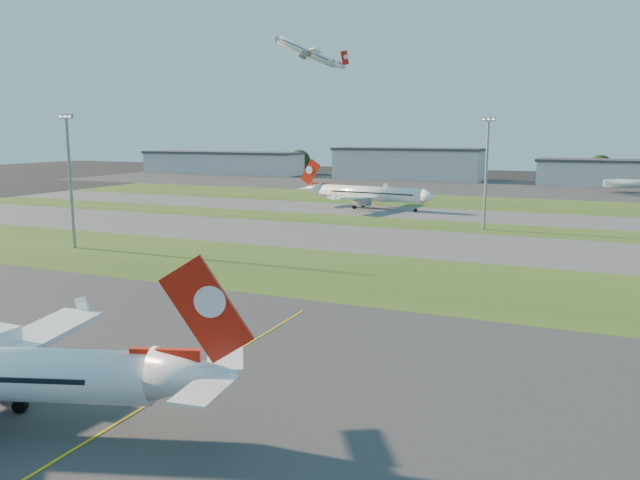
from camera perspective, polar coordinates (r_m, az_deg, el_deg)
The scene contains 20 objects.
ground at distance 58.70m, azimuth -19.21°, elevation -13.18°, with size 700.00×700.00×0.00m, color black.
apron_near at distance 58.70m, azimuth -19.21°, elevation -13.18°, with size 300.00×70.00×0.01m, color #333335.
grass_strip_a at distance 101.06m, azimuth 1.17°, elevation -3.00°, with size 300.00×34.00×0.01m, color #324C19.
taxiway_a at distance 131.58m, azimuth 6.68°, elevation -0.07°, with size 300.00×32.00×0.01m, color #515154.
grass_strip_b at distance 155.38m, azimuth 9.39°, elevation 1.38°, with size 300.00×18.00×0.01m, color #324C19.
taxiway_b at distance 176.60m, azimuth 11.16°, elevation 2.32°, with size 300.00×26.00×0.01m, color #515154.
grass_strip_c at distance 208.73m, azimuth 13.15°, elevation 3.38°, with size 300.00×40.00×0.01m, color #324C19.
apron_far at distance 267.69m, azimuth 15.54°, elevation 4.64°, with size 400.00×80.00×0.01m, color #333335.
yellow_line at distance 55.62m, azimuth -15.31°, elevation -14.29°, with size 0.25×60.00×0.02m, color gold.
airliner_taxiing at distance 185.67m, azimuth 4.54°, elevation 4.23°, with size 41.02×34.61×12.83m.
airliner_departing at distance 281.83m, azimuth -1.20°, elevation 16.80°, with size 27.62×24.05×10.27m.
light_mast_west at distance 130.15m, azimuth -21.91°, elevation 5.76°, with size 3.20×0.70×25.80m.
light_mast_centre at distance 149.01m, azimuth 14.98°, elevation 6.55°, with size 3.20×0.70×25.80m.
hangar_far_west at distance 349.23m, azimuth -8.94°, elevation 7.00°, with size 91.80×23.00×12.20m.
hangar_west at distance 305.83m, azimuth 8.01°, elevation 6.93°, with size 71.40×23.00×15.20m.
hangar_east at distance 295.07m, azimuth 27.12°, elevation 5.47°, with size 81.60×23.00×11.20m.
tree_far_west at distance 382.59m, azimuth -12.99°, elevation 7.16°, with size 11.00×11.00×12.00m.
tree_west at distance 342.88m, azimuth -1.89°, elevation 7.23°, with size 12.10×12.10×13.20m.
tree_mid_west at distance 310.92m, azimuth 13.02°, elevation 6.49°, with size 9.90×9.90×10.80m.
tree_mid_east at distance 308.48m, azimuth 24.20°, elevation 6.04°, with size 11.55×11.55×12.60m.
Camera 1 is at (37.66, -39.08, 22.36)m, focal length 35.00 mm.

